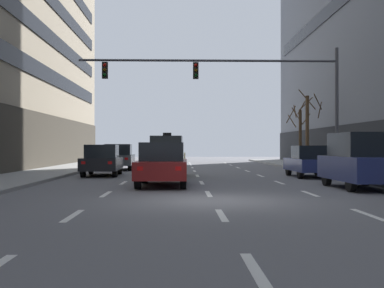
# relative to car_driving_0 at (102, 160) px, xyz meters

# --- Properties ---
(ground_plane) EXTENTS (120.00, 120.00, 0.00)m
(ground_plane) POSITION_rel_car_driving_0_xyz_m (5.11, -12.18, -0.82)
(ground_plane) COLOR slate
(lane_stripe_l1_s3) EXTENTS (0.16, 2.00, 0.01)m
(lane_stripe_l1_s3) POSITION_rel_car_driving_0_xyz_m (1.73, -15.18, -0.82)
(lane_stripe_l1_s3) COLOR silver
(lane_stripe_l1_s3) RESTS_ON ground
(lane_stripe_l1_s4) EXTENTS (0.16, 2.00, 0.01)m
(lane_stripe_l1_s4) POSITION_rel_car_driving_0_xyz_m (1.73, -10.18, -0.82)
(lane_stripe_l1_s4) COLOR silver
(lane_stripe_l1_s4) RESTS_ON ground
(lane_stripe_l1_s5) EXTENTS (0.16, 2.00, 0.01)m
(lane_stripe_l1_s5) POSITION_rel_car_driving_0_xyz_m (1.73, -5.18, -0.82)
(lane_stripe_l1_s5) COLOR silver
(lane_stripe_l1_s5) RESTS_ON ground
(lane_stripe_l1_s6) EXTENTS (0.16, 2.00, 0.01)m
(lane_stripe_l1_s6) POSITION_rel_car_driving_0_xyz_m (1.73, -0.18, -0.82)
(lane_stripe_l1_s6) COLOR silver
(lane_stripe_l1_s6) RESTS_ON ground
(lane_stripe_l1_s7) EXTENTS (0.16, 2.00, 0.01)m
(lane_stripe_l1_s7) POSITION_rel_car_driving_0_xyz_m (1.73, 4.82, -0.82)
(lane_stripe_l1_s7) COLOR silver
(lane_stripe_l1_s7) RESTS_ON ground
(lane_stripe_l1_s8) EXTENTS (0.16, 2.00, 0.01)m
(lane_stripe_l1_s8) POSITION_rel_car_driving_0_xyz_m (1.73, 9.82, -0.82)
(lane_stripe_l1_s8) COLOR silver
(lane_stripe_l1_s8) RESTS_ON ground
(lane_stripe_l1_s9) EXTENTS (0.16, 2.00, 0.01)m
(lane_stripe_l1_s9) POSITION_rel_car_driving_0_xyz_m (1.73, 14.82, -0.82)
(lane_stripe_l1_s9) COLOR silver
(lane_stripe_l1_s9) RESTS_ON ground
(lane_stripe_l1_s10) EXTENTS (0.16, 2.00, 0.01)m
(lane_stripe_l1_s10) POSITION_rel_car_driving_0_xyz_m (1.73, 19.82, -0.82)
(lane_stripe_l1_s10) COLOR silver
(lane_stripe_l1_s10) RESTS_ON ground
(lane_stripe_l2_s2) EXTENTS (0.16, 2.00, 0.01)m
(lane_stripe_l2_s2) POSITION_rel_car_driving_0_xyz_m (5.11, -20.18, -0.82)
(lane_stripe_l2_s2) COLOR silver
(lane_stripe_l2_s2) RESTS_ON ground
(lane_stripe_l2_s3) EXTENTS (0.16, 2.00, 0.01)m
(lane_stripe_l2_s3) POSITION_rel_car_driving_0_xyz_m (5.11, -15.18, -0.82)
(lane_stripe_l2_s3) COLOR silver
(lane_stripe_l2_s3) RESTS_ON ground
(lane_stripe_l2_s4) EXTENTS (0.16, 2.00, 0.01)m
(lane_stripe_l2_s4) POSITION_rel_car_driving_0_xyz_m (5.11, -10.18, -0.82)
(lane_stripe_l2_s4) COLOR silver
(lane_stripe_l2_s4) RESTS_ON ground
(lane_stripe_l2_s5) EXTENTS (0.16, 2.00, 0.01)m
(lane_stripe_l2_s5) POSITION_rel_car_driving_0_xyz_m (5.11, -5.18, -0.82)
(lane_stripe_l2_s5) COLOR silver
(lane_stripe_l2_s5) RESTS_ON ground
(lane_stripe_l2_s6) EXTENTS (0.16, 2.00, 0.01)m
(lane_stripe_l2_s6) POSITION_rel_car_driving_0_xyz_m (5.11, -0.18, -0.82)
(lane_stripe_l2_s6) COLOR silver
(lane_stripe_l2_s6) RESTS_ON ground
(lane_stripe_l2_s7) EXTENTS (0.16, 2.00, 0.01)m
(lane_stripe_l2_s7) POSITION_rel_car_driving_0_xyz_m (5.11, 4.82, -0.82)
(lane_stripe_l2_s7) COLOR silver
(lane_stripe_l2_s7) RESTS_ON ground
(lane_stripe_l2_s8) EXTENTS (0.16, 2.00, 0.01)m
(lane_stripe_l2_s8) POSITION_rel_car_driving_0_xyz_m (5.11, 9.82, -0.82)
(lane_stripe_l2_s8) COLOR silver
(lane_stripe_l2_s8) RESTS_ON ground
(lane_stripe_l2_s9) EXTENTS (0.16, 2.00, 0.01)m
(lane_stripe_l2_s9) POSITION_rel_car_driving_0_xyz_m (5.11, 14.82, -0.82)
(lane_stripe_l2_s9) COLOR silver
(lane_stripe_l2_s9) RESTS_ON ground
(lane_stripe_l2_s10) EXTENTS (0.16, 2.00, 0.01)m
(lane_stripe_l2_s10) POSITION_rel_car_driving_0_xyz_m (5.11, 19.82, -0.82)
(lane_stripe_l2_s10) COLOR silver
(lane_stripe_l2_s10) RESTS_ON ground
(lane_stripe_l3_s3) EXTENTS (0.16, 2.00, 0.01)m
(lane_stripe_l3_s3) POSITION_rel_car_driving_0_xyz_m (8.50, -15.18, -0.82)
(lane_stripe_l3_s3) COLOR silver
(lane_stripe_l3_s3) RESTS_ON ground
(lane_stripe_l3_s4) EXTENTS (0.16, 2.00, 0.01)m
(lane_stripe_l3_s4) POSITION_rel_car_driving_0_xyz_m (8.50, -10.18, -0.82)
(lane_stripe_l3_s4) COLOR silver
(lane_stripe_l3_s4) RESTS_ON ground
(lane_stripe_l3_s5) EXTENTS (0.16, 2.00, 0.01)m
(lane_stripe_l3_s5) POSITION_rel_car_driving_0_xyz_m (8.50, -5.18, -0.82)
(lane_stripe_l3_s5) COLOR silver
(lane_stripe_l3_s5) RESTS_ON ground
(lane_stripe_l3_s6) EXTENTS (0.16, 2.00, 0.01)m
(lane_stripe_l3_s6) POSITION_rel_car_driving_0_xyz_m (8.50, -0.18, -0.82)
(lane_stripe_l3_s6) COLOR silver
(lane_stripe_l3_s6) RESTS_ON ground
(lane_stripe_l3_s7) EXTENTS (0.16, 2.00, 0.01)m
(lane_stripe_l3_s7) POSITION_rel_car_driving_0_xyz_m (8.50, 4.82, -0.82)
(lane_stripe_l3_s7) COLOR silver
(lane_stripe_l3_s7) RESTS_ON ground
(lane_stripe_l3_s8) EXTENTS (0.16, 2.00, 0.01)m
(lane_stripe_l3_s8) POSITION_rel_car_driving_0_xyz_m (8.50, 9.82, -0.82)
(lane_stripe_l3_s8) COLOR silver
(lane_stripe_l3_s8) RESTS_ON ground
(lane_stripe_l3_s9) EXTENTS (0.16, 2.00, 0.01)m
(lane_stripe_l3_s9) POSITION_rel_car_driving_0_xyz_m (8.50, 14.82, -0.82)
(lane_stripe_l3_s9) COLOR silver
(lane_stripe_l3_s9) RESTS_ON ground
(lane_stripe_l3_s10) EXTENTS (0.16, 2.00, 0.01)m
(lane_stripe_l3_s10) POSITION_rel_car_driving_0_xyz_m (8.50, 19.82, -0.82)
(lane_stripe_l3_s10) COLOR silver
(lane_stripe_l3_s10) RESTS_ON ground
(car_driving_0) EXTENTS (1.99, 4.51, 1.67)m
(car_driving_0) POSITION_rel_car_driving_0_xyz_m (0.00, 0.00, 0.00)
(car_driving_0) COLOR black
(car_driving_0) RESTS_ON ground
(taxi_driving_1) EXTENTS (1.97, 4.43, 2.30)m
(taxi_driving_1) POSITION_rel_car_driving_0_xyz_m (3.50, -0.73, 0.23)
(taxi_driving_1) COLOR black
(taxi_driving_1) RESTS_ON ground
(car_driving_2) EXTENTS (2.01, 4.64, 1.73)m
(car_driving_2) POSITION_rel_car_driving_0_xyz_m (3.48, -6.93, 0.03)
(car_driving_2) COLOR black
(car_driving_2) RESTS_ON ground
(car_driving_3) EXTENTS (2.09, 4.68, 1.73)m
(car_driving_3) POSITION_rel_car_driving_0_xyz_m (0.05, 6.66, 0.03)
(car_driving_3) COLOR black
(car_driving_3) RESTS_ON ground
(car_driving_4) EXTENTS (1.95, 4.31, 1.59)m
(car_driving_4) POSITION_rel_car_driving_0_xyz_m (3.47, 14.47, -0.04)
(car_driving_4) COLOR black
(car_driving_4) RESTS_ON ground
(car_parked_2) EXTENTS (1.88, 4.34, 2.09)m
(car_parked_2) POSITION_rel_car_driving_0_xyz_m (10.84, -8.31, 0.22)
(car_parked_2) COLOR black
(car_parked_2) RESTS_ON ground
(car_parked_3) EXTENTS (1.84, 4.33, 1.62)m
(car_parked_3) POSITION_rel_car_driving_0_xyz_m (10.84, -1.46, -0.02)
(car_parked_3) COLOR black
(car_parked_3) RESTS_ON ground
(traffic_signal_0) EXTENTS (13.36, 0.35, 6.54)m
(traffic_signal_0) POSITION_rel_car_driving_0_xyz_m (7.45, -1.36, 4.03)
(traffic_signal_0) COLOR #4C4C51
(traffic_signal_0) RESTS_ON sidewalk_right
(street_tree_0) EXTENTS (1.88, 1.88, 5.50)m
(street_tree_0) POSITION_rel_car_driving_0_xyz_m (13.36, 8.38, 2.07)
(street_tree_0) COLOR #4C3823
(street_tree_0) RESTS_ON sidewalk_right
(street_tree_1) EXTENTS (1.80, 1.94, 4.63)m
(street_tree_1) POSITION_rel_car_driving_0_xyz_m (13.28, 10.43, 1.66)
(street_tree_1) COLOR #4C3823
(street_tree_1) RESTS_ON sidewalk_right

